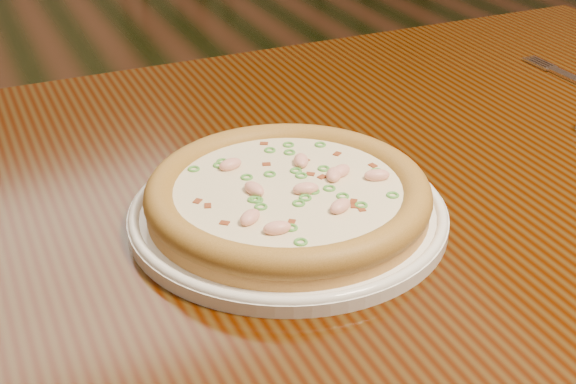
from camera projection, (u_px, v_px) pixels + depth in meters
name	position (u px, v px, depth m)	size (l,w,h in m)	color
ground	(157.00, 337.00, 1.76)	(9.00, 9.00, 0.00)	black
hero_table	(369.00, 252.00, 0.88)	(1.20, 0.80, 0.75)	black
plate	(288.00, 212.00, 0.74)	(0.30, 0.30, 0.02)	white
pizza	(288.00, 195.00, 0.74)	(0.26, 0.26, 0.03)	#C29245
fork	(575.00, 79.00, 1.05)	(0.02, 0.18, 0.00)	silver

